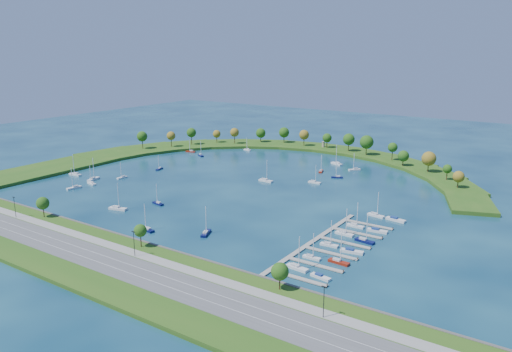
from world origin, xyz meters
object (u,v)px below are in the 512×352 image
Objects in this scene: harbor_tower at (323,144)px; docked_boat_0 at (297,267)px; moored_boat_14 at (201,155)px; docked_boat_4 at (329,244)px; dock_system at (328,245)px; moored_boat_18 at (118,208)px; moored_boat_8 at (191,151)px; docked_boat_5 at (352,251)px; moored_boat_10 at (93,179)px; moored_boat_11 at (147,229)px; docked_boat_9 at (377,231)px; moored_boat_13 at (314,182)px; docked_boat_10 at (376,215)px; moored_boat_12 at (75,174)px; moored_boat_9 at (247,149)px; moored_boat_2 at (122,177)px; moored_boat_7 at (355,169)px; docked_boat_6 at (344,233)px; moored_boat_1 at (337,177)px; moored_boat_6 at (158,203)px; docked_boat_2 at (312,257)px; docked_boat_3 at (339,261)px; docked_boat_7 at (365,240)px; docked_boat_11 at (396,219)px; moored_boat_0 at (321,171)px; moored_boat_5 at (74,187)px; moored_boat_15 at (159,168)px; moored_boat_3 at (337,163)px; docked_boat_8 at (355,225)px; moored_boat_16 at (92,183)px; docked_boat_1 at (320,277)px.

docked_boat_0 reaches higher than harbor_tower.
moored_boat_14 is 188.55m from docked_boat_4.
dock_system is 5.84× the size of moored_boat_18.
docked_boat_0 reaches higher than docked_boat_4.
moored_boat_8 is 214.73m from docked_boat_5.
moored_boat_10 is 101.07m from moored_boat_11.
moored_boat_13 is at bearing 131.29° from docked_boat_9.
docked_boat_9 is at bearing 138.40° from moored_boat_8.
docked_boat_10 reaches higher than docked_boat_5.
docked_boat_9 is (195.84, 11.00, -0.28)m from moored_boat_12.
moored_boat_9 is at bearing -112.11° from moored_boat_12.
moored_boat_7 is (111.76, 99.86, 0.04)m from moored_boat_2.
docked_boat_6 is 0.98× the size of docked_boat_10.
moored_boat_9 reaches higher than docked_boat_9.
moored_boat_6 is (-53.99, -101.38, 0.01)m from moored_boat_1.
moored_boat_9 is at bearing 130.14° from docked_boat_2.
docked_boat_7 is at bearing 94.33° from docked_boat_3.
moored_boat_0 is at bearing 145.98° from docked_boat_11.
moored_boat_14 is at bearing -171.48° from moored_boat_5.
moored_boat_8 is at bearing 71.06° from moored_boat_0.
moored_boat_15 is at bearing 101.66° from moored_boat_0.
moored_boat_7 is (16.88, -8.83, -0.07)m from moored_boat_3.
moored_boat_18 is at bearing -94.96° from harbor_tower.
docked_boat_11 is (169.12, -59.36, -0.18)m from moored_boat_14.
moored_boat_9 reaches higher than harbor_tower.
moored_boat_5 is 1.03× the size of docked_boat_6.
docked_boat_8 is (159.79, 31.32, -0.02)m from moored_boat_5.
moored_boat_14 is at bearing -172.70° from moored_boat_2.
docked_boat_8 is at bearing 152.06° from moored_boat_9.
moored_boat_13 is at bearing -155.44° from moored_boat_12.
moored_boat_16 is at bearing -22.24° from moored_boat_15.
docked_boat_9 is (119.34, 42.91, -0.29)m from moored_boat_18.
moored_boat_8 is 1.15× the size of moored_boat_15.
moored_boat_15 is (-101.68, -27.11, -0.04)m from moored_boat_13.
moored_boat_18 is at bearing -158.47° from docked_boat_7.
harbor_tower is at bearing 125.05° from docked_boat_1.
docked_boat_8 is (59.80, -83.87, 0.02)m from moored_boat_0.
moored_boat_3 reaches higher than docked_boat_1.
docked_boat_2 is 1.15× the size of docked_boat_9.
docked_boat_5 is 0.76× the size of docked_boat_10.
moored_boat_18 is 1.25× the size of docked_boat_4.
docked_boat_2 is at bearing -175.46° from moored_boat_16.
moored_boat_11 reaches higher than harbor_tower.
moored_boat_3 is 1.48× the size of docked_boat_5.
moored_boat_5 is 171.95m from docked_boat_1.
docked_boat_5 is at bearing 131.67° from moored_boat_8.
moored_boat_6 is at bearing 105.35° from moored_boat_5.
moored_boat_10 is 134.98m from moored_boat_13.
moored_boat_7 reaches higher than harbor_tower.
moored_boat_6 reaches higher than docked_boat_9.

